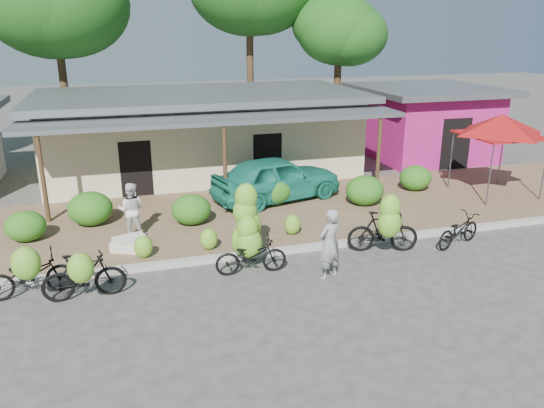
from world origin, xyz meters
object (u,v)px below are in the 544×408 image
Objects in this scene: bike_left at (83,275)px; bike_center at (248,238)px; teal_van at (277,178)px; sack_far at (126,246)px; sack_near at (129,241)px; bike_right at (385,228)px; tree_near_right at (335,29)px; bike_far_left at (29,273)px; vendor at (330,244)px; bystander at (131,210)px; red_canopy at (501,125)px; bike_far_right at (458,230)px.

bike_left is 0.85× the size of bike_center.
sack_far is at bearing 106.66° from teal_van.
bike_right is at bearing -18.24° from sack_near.
bike_far_left is (-12.81, -13.36, -5.16)m from tree_near_right.
sack_far is 5.52m from vendor.
vendor reaches higher than bystander.
sack_far is (-12.92, -1.67, -2.35)m from red_canopy.
tree_near_right reaches higher than teal_van.
red_canopy is at bearing -67.90° from bike_center.
tree_near_right reaches higher than red_canopy.
vendor is 5.93m from bystander.
red_canopy is 10.65m from bike_center.
bike_right reaches higher than sack_near.
red_canopy reaches higher than bike_far_left.
sack_near is (-2.88, 2.05, -0.57)m from bike_center.
tree_near_right reaches higher than sack_near.
bike_left is at bearing 117.06° from teal_van.
bike_right is at bearing -177.72° from teal_van.
bike_far_left is 1.28m from bike_left.
bystander reaches higher than bike_left.
bystander is (-4.48, 3.89, 0.02)m from vendor.
bike_far_left is (-15.04, -3.48, -2.02)m from red_canopy.
teal_van is at bearing 28.94° from sack_near.
bike_far_left is 1.01× the size of bike_right.
bystander is (1.19, 3.40, 0.29)m from bike_left.
bike_center is 1.10× the size of bike_right.
bike_far_right is 2.45× the size of sack_far.
red_canopy is 13.24m from sack_far.
red_canopy is 1.90× the size of bike_far_right.
bike_right is 6.96m from sack_near.
red_canopy reaches higher than sack_far.
sack_near is 5.61m from vendor.
sack_far is 0.16× the size of teal_van.
bike_center is 2.04m from vendor.
bystander reaches higher than bike_far_left.
vendor is (-1.97, -0.94, 0.14)m from bike_right.
bystander is (2.37, 2.91, 0.32)m from bike_far_left.
bystander reaches higher than sack_near.
bike_far_left is at bearing 65.99° from bystander.
bike_right is 6.97m from sack_far.
teal_van is (-1.51, 4.99, 0.14)m from bike_right.
bike_right reaches higher than vendor.
tree_near_right is 14.85m from bike_right.
red_canopy is 1.75× the size of bike_right.
sack_far is at bearing -132.77° from tree_near_right.
bike_right is at bearing -15.43° from sack_far.
sack_far is at bearing -107.22° from sack_near.
bike_far_right is at bearing -157.77° from teal_van.
vendor is at bearing 154.15° from bystander.
bike_right is (7.64, 0.45, 0.13)m from bike_left.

